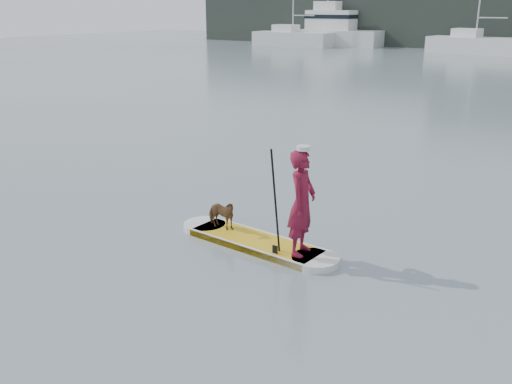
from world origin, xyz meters
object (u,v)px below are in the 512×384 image
Objects in this scene: paddler at (302,203)px; dog at (221,214)px; sailboat_a at (292,38)px; paddleboard at (256,242)px; sailboat_c at (474,44)px; motor_yacht_b at (335,30)px.

paddler is 1.88m from dog.
paddler is 2.64× the size of dog.
paddleboard is at bearing -60.60° from sailboat_a.
dog is 51.73m from sailboat_a.
sailboat_c is 1.26× the size of motor_yacht_b.
paddleboard is 0.29× the size of sailboat_c.
motor_yacht_b is at bearing 25.71° from dog.
paddleboard is at bearing -66.84° from motor_yacht_b.
dog reaches higher than paddleboard.
paddler is 0.14× the size of sailboat_a.
motor_yacht_b is (-22.70, 48.04, 1.60)m from paddleboard.
sailboat_c is at bearing 103.69° from paddleboard.
dog is 45.85m from sailboat_c.
dog is (-0.82, 0.06, 0.34)m from paddleboard.
sailboat_c is (-7.00, 45.30, 0.45)m from dog.
sailboat_a is (-27.14, 45.20, -0.15)m from paddler.
sailboat_c reaches higher than motor_yacht_b.
dog is 52.75m from motor_yacht_b.
sailboat_c is 15.14m from motor_yacht_b.
dog is at bearing 76.32° from paddler.
dog is 0.07× the size of motor_yacht_b.
motor_yacht_b is (-23.65, 48.11, 0.66)m from paddler.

